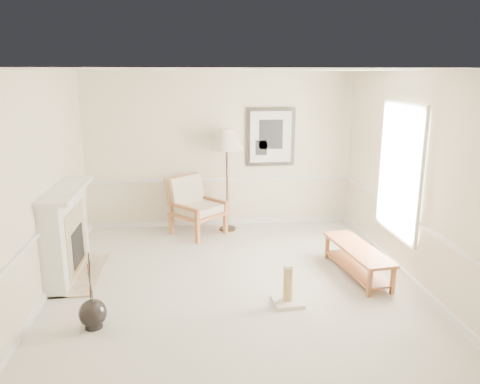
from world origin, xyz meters
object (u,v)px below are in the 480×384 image
object	(u,v)px
floor_lamp	(227,142)
scratching_post	(288,291)
floor_vase	(93,314)
armchair	(193,203)
bench	(358,256)

from	to	relation	value
floor_lamp	scratching_post	world-z (taller)	floor_lamp
floor_vase	floor_lamp	xyz separation A→B (m)	(1.82, 3.33, 1.49)
armchair	scratching_post	size ratio (longest dim) A/B	2.18
bench	floor_lamp	bearing A→B (deg)	127.76
armchair	floor_lamp	world-z (taller)	floor_lamp
floor_lamp	bench	size ratio (longest dim) A/B	1.24
floor_vase	armchair	bearing A→B (deg)	69.82
scratching_post	bench	bearing A→B (deg)	32.83
armchair	bench	bearing A→B (deg)	-84.65
floor_lamp	bench	distance (m)	3.13
scratching_post	floor_vase	bearing A→B (deg)	-171.69
bench	scratching_post	xyz separation A→B (m)	(-1.18, -0.76, -0.12)
armchair	floor_lamp	distance (m)	1.27
floor_vase	floor_lamp	world-z (taller)	floor_lamp
scratching_post	floor_lamp	bearing A→B (deg)	100.21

